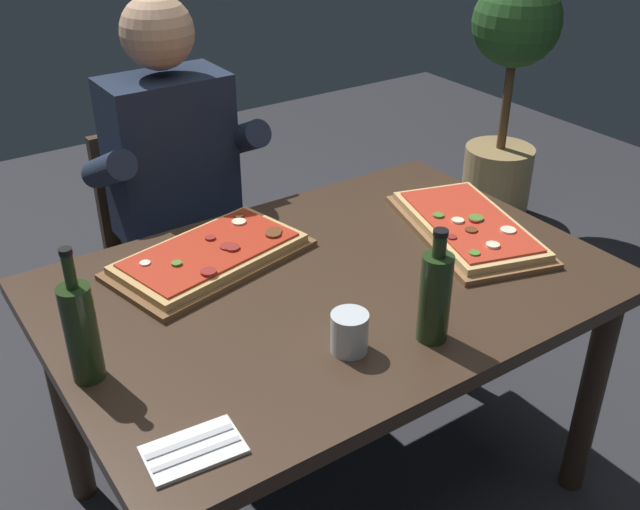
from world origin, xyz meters
TOP-DOWN VIEW (x-y plane):
  - ground_plane at (0.00, 0.00)m, footprint 6.40×6.40m
  - dining_table at (0.00, 0.00)m, footprint 1.40×0.96m
  - pizza_rectangular_front at (-0.21, 0.25)m, footprint 0.57×0.39m
  - pizza_rectangular_left at (0.47, -0.01)m, footprint 0.42×0.58m
  - wine_bottle_dark at (-0.64, -0.03)m, footprint 0.07×0.07m
  - oil_bottle_amber at (0.05, -0.33)m, footprint 0.07×0.07m
  - tumbler_near_camera at (-0.13, -0.26)m, footprint 0.08×0.08m
  - napkin_cutlery_set at (-0.55, -0.35)m, footprint 0.19×0.13m
  - diner_chair at (-0.08, 0.86)m, footprint 0.44×0.44m
  - seated_diner at (-0.08, 0.74)m, footprint 0.53×0.41m
  - potted_plant_corner at (1.76, 1.04)m, footprint 0.41×0.41m

SIDE VIEW (x-z plane):
  - ground_plane at x=0.00m, z-range 0.00..0.00m
  - diner_chair at x=-0.08m, z-range 0.05..0.92m
  - dining_table at x=0.00m, z-range 0.27..1.01m
  - potted_plant_corner at x=1.76m, z-range 0.08..1.26m
  - seated_diner at x=-0.08m, z-range 0.08..1.41m
  - napkin_cutlery_set at x=-0.55m, z-range 0.74..0.75m
  - pizza_rectangular_left at x=0.47m, z-range 0.74..0.78m
  - pizza_rectangular_front at x=-0.21m, z-range 0.74..0.78m
  - tumbler_near_camera at x=-0.13m, z-range 0.74..0.83m
  - oil_bottle_amber at x=0.05m, z-range 0.72..0.99m
  - wine_bottle_dark at x=-0.64m, z-range 0.70..1.01m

